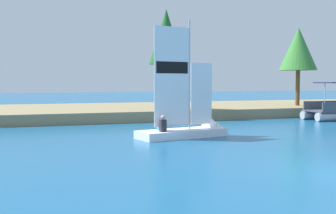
# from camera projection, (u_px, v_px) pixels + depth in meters

# --- Properties ---
(shore_bank) EXTENTS (80.00, 12.61, 0.73)m
(shore_bank) POSITION_uv_depth(u_px,v_px,m) (140.00, 111.00, 34.39)
(shore_bank) COLOR #897A56
(shore_bank) RESTS_ON ground
(shoreline_tree_midleft) EXTENTS (2.48, 2.48, 7.19)m
(shoreline_tree_midleft) POSITION_uv_depth(u_px,v_px,m) (166.00, 37.00, 30.58)
(shoreline_tree_midleft) COLOR brown
(shoreline_tree_midleft) RESTS_ON shore_bank
(shoreline_tree_centre) EXTENTS (3.10, 3.10, 6.46)m
(shoreline_tree_centre) POSITION_uv_depth(u_px,v_px,m) (298.00, 49.00, 35.16)
(shoreline_tree_centre) COLOR brown
(shoreline_tree_centre) RESTS_ON shore_bank
(sailboat) EXTENTS (5.17, 2.48, 6.21)m
(sailboat) POSITION_uv_depth(u_px,v_px,m) (196.00, 128.00, 21.09)
(sailboat) COLOR white
(sailboat) RESTS_ON ground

